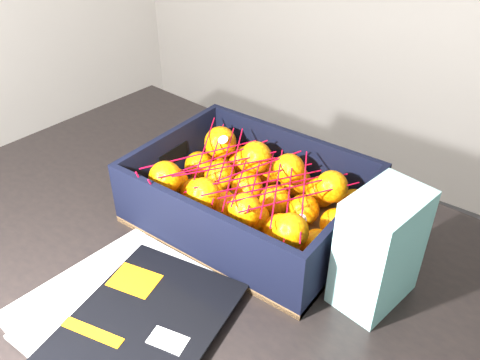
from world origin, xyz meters
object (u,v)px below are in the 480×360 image
Objects in this scene: table at (204,284)px; magazine_stack at (126,311)px; produce_crate at (250,204)px; retail_carton at (380,249)px.

table is 0.22m from magazine_stack.
produce_crate reaches higher than table.
magazine_stack is (0.01, -0.19, 0.11)m from table.
table is 3.80× the size of magazine_stack.
magazine_stack is 0.40m from retail_carton.
retail_carton is at bearing 42.91° from magazine_stack.
produce_crate is at bearing -178.21° from retail_carton.
magazine_stack is 1.72× the size of retail_carton.
table is at bearing -156.59° from retail_carton.
table is at bearing 92.77° from magazine_stack.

